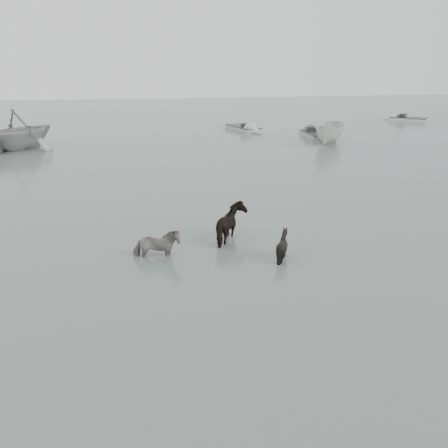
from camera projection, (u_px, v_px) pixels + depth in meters
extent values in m
plane|color=#505F59|center=(202.00, 256.00, 17.02)|extent=(140.00, 140.00, 0.00)
imported|color=black|center=(156.00, 238.00, 16.78)|extent=(1.64, 0.81, 1.36)
imported|color=black|center=(233.00, 219.00, 18.31)|extent=(1.43, 1.66, 1.64)
imported|color=black|center=(283.00, 242.00, 16.71)|extent=(1.33, 1.27, 1.16)
imported|color=#9C9F9C|center=(20.00, 128.00, 36.51)|extent=(7.54, 7.68, 3.07)
imported|color=silver|center=(330.00, 132.00, 39.08)|extent=(4.26, 4.83, 1.82)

